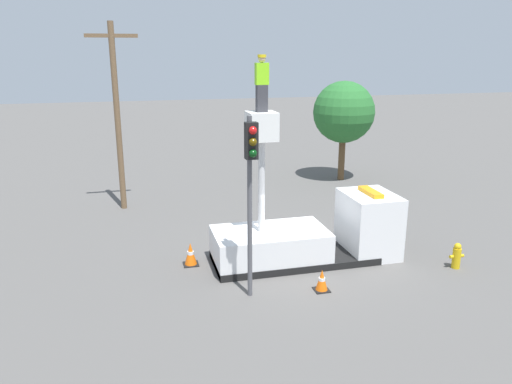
{
  "coord_description": "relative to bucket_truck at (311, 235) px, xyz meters",
  "views": [
    {
      "loc": [
        -5.23,
        -15.24,
        7.05
      ],
      "look_at": [
        -1.62,
        -1.05,
        2.89
      ],
      "focal_mm": 35.0,
      "sensor_mm": 36.0,
      "label": 1
    }
  ],
  "objects": [
    {
      "name": "traffic_cone_curbside",
      "position": [
        -0.5,
        -2.34,
        -0.56
      ],
      "size": [
        0.46,
        0.46,
        0.68
      ],
      "color": "black",
      "rests_on": "ground"
    },
    {
      "name": "bucket_truck",
      "position": [
        0.0,
        0.0,
        0.0
      ],
      "size": [
        6.45,
        2.22,
        5.19
      ],
      "color": "black",
      "rests_on": "ground"
    },
    {
      "name": "ground_plane",
      "position": [
        -0.61,
        0.0,
        -0.89
      ],
      "size": [
        120.0,
        120.0,
        0.0
      ],
      "primitive_type": "plane",
      "color": "#565451"
    },
    {
      "name": "utility_pole",
      "position": [
        -6.34,
        7.69,
        3.57
      ],
      "size": [
        2.2,
        0.26,
        8.26
      ],
      "color": "brown",
      "rests_on": "ground"
    },
    {
      "name": "worker",
      "position": [
        -1.78,
        0.0,
        5.18
      ],
      "size": [
        0.4,
        0.26,
        1.75
      ],
      "color": "#38383D",
      "rests_on": "bucket_truck"
    },
    {
      "name": "traffic_cone_rear",
      "position": [
        -4.13,
        0.55,
        -0.51
      ],
      "size": [
        0.52,
        0.52,
        0.79
      ],
      "color": "black",
      "rests_on": "ground"
    },
    {
      "name": "fire_hydrant",
      "position": [
        4.48,
        -1.92,
        -0.46
      ],
      "size": [
        0.52,
        0.28,
        0.89
      ],
      "color": "gold",
      "rests_on": "ground"
    },
    {
      "name": "tree_left_bg",
      "position": [
        5.59,
        10.17,
        2.9
      ],
      "size": [
        3.37,
        3.37,
        5.49
      ],
      "color": "brown",
      "rests_on": "ground"
    },
    {
      "name": "traffic_light_pole",
      "position": [
        -2.69,
        -2.24,
        2.9
      ],
      "size": [
        0.34,
        0.57,
        5.36
      ],
      "color": "#515156",
      "rests_on": "ground"
    }
  ]
}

